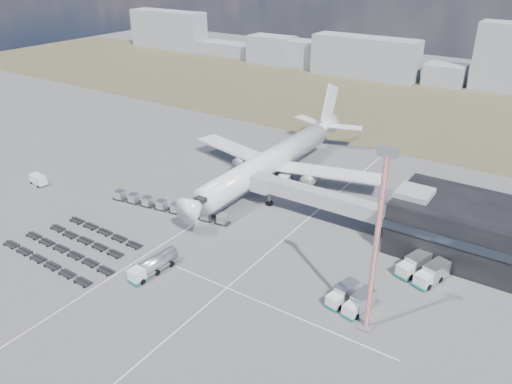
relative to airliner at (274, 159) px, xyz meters
The scene contains 16 objects.
ground 32.81m from the airliner, 90.00° to the right, with size 420.00×420.00×0.00m, color #565659.
grass_strip 77.80m from the airliner, 90.00° to the left, with size 420.00×90.00×0.01m, color brown.
lane_markings 31.41m from the airliner, 71.60° to the right, with size 47.12×110.00×0.01m.
terminal 48.51m from the airliner, ahead, with size 30.40×16.40×11.00m.
jet_bridge 19.89m from the airliner, 36.93° to the right, with size 30.30×3.80×7.05m.
airliner is the anchor object (origin of this frame).
skyline 118.90m from the airliner, 96.81° to the left, with size 295.31×22.54×25.27m.
fuel_tanker 44.07m from the airliner, 86.02° to the right, with size 3.16×9.64×3.06m.
pushback_tug 25.12m from the airliner, 99.32° to the right, with size 3.31×1.86×1.49m, color white.
utility_van 55.44m from the airliner, 143.43° to the right, with size 4.54×2.05×2.40m, color white.
catering_truck 6.72m from the airliner, 36.87° to the right, with size 3.98×6.48×2.77m.
service_trucks_near 48.26m from the airliner, 43.94° to the right, with size 6.33×7.15×2.52m.
service_trucks_far 46.13m from the airliner, 25.35° to the right, with size 7.80×8.57×2.86m.
uld_row 28.03m from the airliner, 110.94° to the right, with size 28.50×6.09×1.93m.
baggage_dollies 48.93m from the airliner, 107.71° to the right, with size 24.68×14.60×0.74m.
floodlight_mast 54.02m from the airliner, 43.56° to the right, with size 2.63×2.18×28.24m.
Camera 1 is at (56.66, -60.52, 49.85)m, focal length 35.00 mm.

